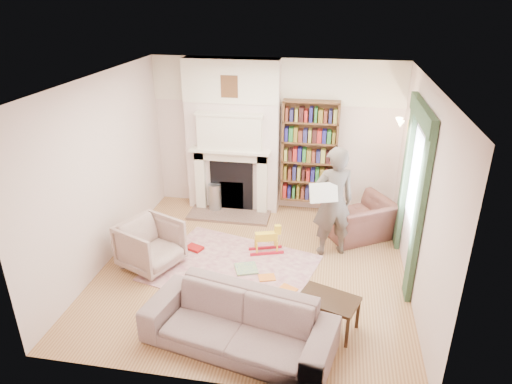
% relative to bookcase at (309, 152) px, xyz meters
% --- Properties ---
extents(floor, '(4.50, 4.50, 0.00)m').
position_rel_bookcase_xyz_m(floor, '(-0.65, -2.12, -1.18)').
color(floor, brown).
rests_on(floor, ground).
extents(ceiling, '(4.50, 4.50, 0.00)m').
position_rel_bookcase_xyz_m(ceiling, '(-0.65, -2.12, 1.62)').
color(ceiling, white).
rests_on(ceiling, wall_back).
extents(wall_back, '(4.50, 0.00, 4.50)m').
position_rel_bookcase_xyz_m(wall_back, '(-0.65, 0.13, 0.22)').
color(wall_back, beige).
rests_on(wall_back, floor).
extents(wall_front, '(4.50, 0.00, 4.50)m').
position_rel_bookcase_xyz_m(wall_front, '(-0.65, -4.37, 0.22)').
color(wall_front, beige).
rests_on(wall_front, floor).
extents(wall_left, '(0.00, 4.50, 4.50)m').
position_rel_bookcase_xyz_m(wall_left, '(-2.90, -2.12, 0.22)').
color(wall_left, beige).
rests_on(wall_left, floor).
extents(wall_right, '(0.00, 4.50, 4.50)m').
position_rel_bookcase_xyz_m(wall_right, '(1.60, -2.12, 0.22)').
color(wall_right, beige).
rests_on(wall_right, floor).
extents(fireplace, '(1.70, 0.58, 2.80)m').
position_rel_bookcase_xyz_m(fireplace, '(-1.40, -0.07, 0.21)').
color(fireplace, beige).
rests_on(fireplace, floor).
extents(bookcase, '(1.00, 0.24, 1.85)m').
position_rel_bookcase_xyz_m(bookcase, '(0.00, 0.00, 0.00)').
color(bookcase, brown).
rests_on(bookcase, floor).
extents(window, '(0.02, 0.90, 1.30)m').
position_rel_bookcase_xyz_m(window, '(1.58, -1.72, 0.27)').
color(window, silver).
rests_on(window, wall_right).
extents(curtain_left, '(0.07, 0.32, 2.40)m').
position_rel_bookcase_xyz_m(curtain_left, '(1.55, -2.42, 0.02)').
color(curtain_left, '#2A4029').
rests_on(curtain_left, floor).
extents(curtain_right, '(0.07, 0.32, 2.40)m').
position_rel_bookcase_xyz_m(curtain_right, '(1.55, -1.02, 0.02)').
color(curtain_right, '#2A4029').
rests_on(curtain_right, floor).
extents(pelmet, '(0.09, 1.70, 0.24)m').
position_rel_bookcase_xyz_m(pelmet, '(1.54, -1.72, 1.20)').
color(pelmet, '#2A4029').
rests_on(pelmet, wall_right).
extents(wall_sconce, '(0.20, 0.24, 0.24)m').
position_rel_bookcase_xyz_m(wall_sconce, '(1.38, -0.62, 0.72)').
color(wall_sconce, gold).
rests_on(wall_sconce, wall_right).
extents(rug, '(2.71, 2.33, 0.01)m').
position_rel_bookcase_xyz_m(rug, '(-0.96, -2.18, -1.17)').
color(rug, beige).
rests_on(rug, floor).
extents(armchair_reading, '(1.35, 1.31, 0.67)m').
position_rel_bookcase_xyz_m(armchair_reading, '(0.93, -0.86, -0.84)').
color(armchair_reading, '#482626').
rests_on(armchair_reading, floor).
extents(armchair_left, '(1.05, 1.04, 0.73)m').
position_rel_bookcase_xyz_m(armchair_left, '(-2.18, -2.32, -0.81)').
color(armchair_left, '#B8AC97').
rests_on(armchair_left, floor).
extents(sofa, '(2.36, 1.32, 0.65)m').
position_rel_bookcase_xyz_m(sofa, '(-0.52, -3.77, -0.85)').
color(sofa, gray).
rests_on(sofa, floor).
extents(man_reading, '(0.75, 0.62, 1.78)m').
position_rel_bookcase_xyz_m(man_reading, '(0.48, -1.46, -0.29)').
color(man_reading, '#504740').
rests_on(man_reading, floor).
extents(newspaper, '(0.44, 0.26, 0.29)m').
position_rel_bookcase_xyz_m(newspaper, '(0.33, -1.66, -0.05)').
color(newspaper, silver).
rests_on(newspaper, man_reading).
extents(coffee_table, '(0.81, 0.66, 0.45)m').
position_rel_bookcase_xyz_m(coffee_table, '(0.49, -3.28, -0.95)').
color(coffee_table, '#332311').
rests_on(coffee_table, floor).
extents(paraffin_heater, '(0.28, 0.28, 0.55)m').
position_rel_bookcase_xyz_m(paraffin_heater, '(-1.71, -0.32, -0.90)').
color(paraffin_heater, '#989A9F').
rests_on(paraffin_heater, floor).
extents(rocking_horse, '(0.58, 0.38, 0.48)m').
position_rel_bookcase_xyz_m(rocking_horse, '(-0.53, -1.64, -0.94)').
color(rocking_horse, yellow).
rests_on(rocking_horse, rug).
extents(board_game, '(0.41, 0.41, 0.03)m').
position_rel_bookcase_xyz_m(board_game, '(-0.74, -2.20, -1.15)').
color(board_game, '#DBE551').
rests_on(board_game, rug).
extents(game_box_lid, '(0.31, 0.26, 0.04)m').
position_rel_bookcase_xyz_m(game_box_lid, '(-1.68, -1.77, -1.14)').
color(game_box_lid, '#9E1213').
rests_on(game_box_lid, rug).
extents(comic_annuals, '(0.71, 0.68, 0.02)m').
position_rel_bookcase_xyz_m(comic_annuals, '(-0.32, -2.58, -1.16)').
color(comic_annuals, red).
rests_on(comic_annuals, rug).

